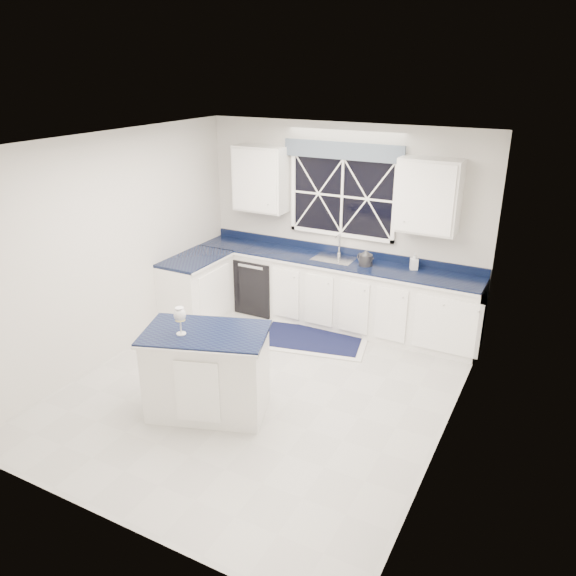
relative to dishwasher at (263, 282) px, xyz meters
The scene contains 13 objects.
ground 2.28m from the dishwasher, 60.57° to the right, with size 4.50×4.50×0.00m, color #A5A5A1.
back_wall 1.48m from the dishwasher, 15.26° to the left, with size 4.00×0.10×2.70m, color beige.
base_cabinets 0.79m from the dishwasher, 12.13° to the right, with size 3.99×1.60×0.90m.
countertop 1.21m from the dishwasher, ahead, with size 3.98×0.64×0.04m, color black.
dishwasher is the anchor object (origin of this frame).
window 1.81m from the dishwasher, 12.95° to the left, with size 1.65×0.09×1.26m.
upper_cabinets 1.86m from the dishwasher, ahead, with size 3.10×0.34×0.90m.
faucet 1.31m from the dishwasher, 10.02° to the left, with size 0.05×0.20×0.30m.
island 2.69m from the dishwasher, 72.08° to the right, with size 1.40×1.10×0.92m.
rug 1.30m from the dishwasher, 28.92° to the right, with size 1.59×1.16×0.02m.
kettle 1.69m from the dishwasher, ahead, with size 0.27×0.23×0.21m.
wine_glass 2.87m from the dishwasher, 76.46° to the right, with size 0.12×0.12×0.28m.
soap_bottle 2.27m from the dishwasher, ahead, with size 0.10×0.10×0.21m, color silver.
Camera 1 is at (2.79, -4.66, 3.39)m, focal length 35.00 mm.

